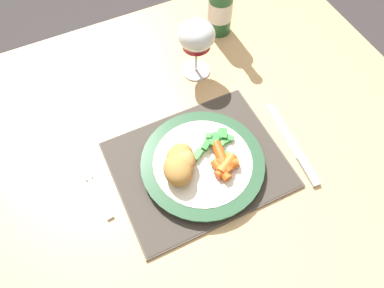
# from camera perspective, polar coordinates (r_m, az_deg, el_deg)

# --- Properties ---
(ground_plane) EXTENTS (6.00, 6.00, 0.00)m
(ground_plane) POSITION_cam_1_polar(r_m,az_deg,el_deg) (1.48, -1.07, -15.17)
(ground_plane) COLOR #383333
(dining_table) EXTENTS (1.14, 0.89, 0.74)m
(dining_table) POSITION_cam_1_polar(r_m,az_deg,el_deg) (0.89, -1.73, -3.60)
(dining_table) COLOR tan
(dining_table) RESTS_ON ground
(placemat) EXTENTS (0.34, 0.27, 0.01)m
(placemat) POSITION_cam_1_polar(r_m,az_deg,el_deg) (0.77, 0.96, -3.11)
(placemat) COLOR brown
(placemat) RESTS_ON dining_table
(dinner_plate) EXTENTS (0.25, 0.25, 0.02)m
(dinner_plate) POSITION_cam_1_polar(r_m,az_deg,el_deg) (0.76, 1.62, -3.01)
(dinner_plate) COLOR white
(dinner_plate) RESTS_ON placemat
(breaded_croquettes) EXTENTS (0.09, 0.10, 0.05)m
(breaded_croquettes) POSITION_cam_1_polar(r_m,az_deg,el_deg) (0.73, -1.85, -3.07)
(breaded_croquettes) COLOR #B77F3D
(breaded_croquettes) RESTS_ON dinner_plate
(green_beans_pile) EXTENTS (0.10, 0.07, 0.02)m
(green_beans_pile) POSITION_cam_1_polar(r_m,az_deg,el_deg) (0.77, 3.76, 0.24)
(green_beans_pile) COLOR #338438
(green_beans_pile) RESTS_ON dinner_plate
(glazed_carrots) EXTENTS (0.06, 0.08, 0.02)m
(glazed_carrots) POSITION_cam_1_polar(r_m,az_deg,el_deg) (0.74, 4.92, -3.00)
(glazed_carrots) COLOR #CC5119
(glazed_carrots) RESTS_ON dinner_plate
(fork) EXTENTS (0.03, 0.12, 0.01)m
(fork) POSITION_cam_1_polar(r_m,az_deg,el_deg) (0.76, -13.93, -7.91)
(fork) COLOR silver
(fork) RESTS_ON dining_table
(table_knife) EXTENTS (0.04, 0.22, 0.01)m
(table_knife) POSITION_cam_1_polar(r_m,az_deg,el_deg) (0.82, 15.55, -0.92)
(table_knife) COLOR silver
(table_knife) RESTS_ON dining_table
(wine_glass) EXTENTS (0.08, 0.08, 0.15)m
(wine_glass) POSITION_cam_1_polar(r_m,az_deg,el_deg) (0.85, 0.67, 15.91)
(wine_glass) COLOR silver
(wine_glass) RESTS_ON dining_table
(bottle) EXTENTS (0.06, 0.06, 0.24)m
(bottle) POSITION_cam_1_polar(r_m,az_deg,el_deg) (0.98, 4.38, 20.87)
(bottle) COLOR #23562D
(bottle) RESTS_ON dining_table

